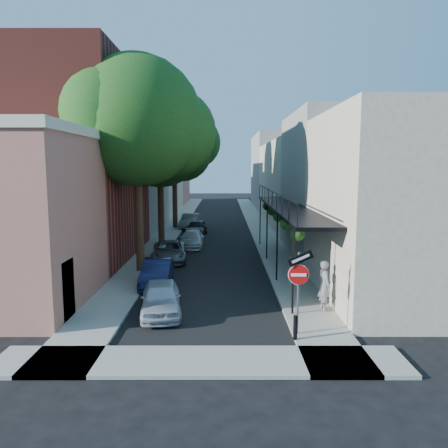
{
  "coord_description": "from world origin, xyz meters",
  "views": [
    {
      "loc": [
        0.68,
        -13.03,
        5.69
      ],
      "look_at": [
        0.7,
        8.79,
        2.8
      ],
      "focal_mm": 35.0,
      "sensor_mm": 36.0,
      "label": 1
    }
  ],
  "objects_px": {
    "sign_post": "(299,278)",
    "parked_car_b": "(157,273)",
    "bollard": "(295,327)",
    "oak_near": "(146,124)",
    "parked_car_d": "(192,239)",
    "parked_car_c": "(169,251)",
    "parked_car_e": "(197,228)",
    "parked_car_a": "(161,298)",
    "pedestrian": "(325,285)",
    "oak_mid": "(166,147)",
    "parked_car_f": "(190,221)",
    "oak_far": "(179,138)"
  },
  "relations": [
    {
      "from": "sign_post",
      "to": "parked_car_d",
      "type": "height_order",
      "value": "sign_post"
    },
    {
      "from": "sign_post",
      "to": "parked_car_e",
      "type": "bearing_deg",
      "value": 102.28
    },
    {
      "from": "oak_mid",
      "to": "parked_car_a",
      "type": "xyz_separation_m",
      "value": [
        1.67,
        -14.92,
        -6.42
      ]
    },
    {
      "from": "oak_near",
      "to": "parked_car_b",
      "type": "distance_m",
      "value": 7.85
    },
    {
      "from": "oak_mid",
      "to": "oak_far",
      "type": "height_order",
      "value": "oak_far"
    },
    {
      "from": "bollard",
      "to": "parked_car_e",
      "type": "relative_size",
      "value": 0.21
    },
    {
      "from": "bollard",
      "to": "sign_post",
      "type": "bearing_deg",
      "value": 71.44
    },
    {
      "from": "parked_car_c",
      "to": "parked_car_e",
      "type": "xyz_separation_m",
      "value": [
        1.05,
        9.82,
        0.06
      ]
    },
    {
      "from": "parked_car_a",
      "to": "parked_car_f",
      "type": "relative_size",
      "value": 0.91
    },
    {
      "from": "bollard",
      "to": "parked_car_e",
      "type": "height_order",
      "value": "parked_car_e"
    },
    {
      "from": "oak_mid",
      "to": "parked_car_b",
      "type": "xyz_separation_m",
      "value": [
        0.91,
        -10.85,
        -6.43
      ]
    },
    {
      "from": "parked_car_b",
      "to": "pedestrian",
      "type": "distance_m",
      "value": 8.15
    },
    {
      "from": "parked_car_c",
      "to": "pedestrian",
      "type": "distance_m",
      "value": 11.84
    },
    {
      "from": "oak_near",
      "to": "oak_mid",
      "type": "relative_size",
      "value": 1.12
    },
    {
      "from": "bollard",
      "to": "oak_mid",
      "type": "xyz_separation_m",
      "value": [
        -6.42,
        17.73,
        6.54
      ]
    },
    {
      "from": "oak_near",
      "to": "parked_car_d",
      "type": "relative_size",
      "value": 2.83
    },
    {
      "from": "parked_car_b",
      "to": "pedestrian",
      "type": "height_order",
      "value": "pedestrian"
    },
    {
      "from": "parked_car_d",
      "to": "pedestrian",
      "type": "relative_size",
      "value": 2.05
    },
    {
      "from": "parked_car_b",
      "to": "oak_near",
      "type": "bearing_deg",
      "value": 104.88
    },
    {
      "from": "parked_car_d",
      "to": "parked_car_e",
      "type": "bearing_deg",
      "value": 89.92
    },
    {
      "from": "oak_mid",
      "to": "parked_car_c",
      "type": "bearing_deg",
      "value": -81.42
    },
    {
      "from": "pedestrian",
      "to": "oak_mid",
      "type": "bearing_deg",
      "value": 19.6
    },
    {
      "from": "sign_post",
      "to": "parked_car_b",
      "type": "xyz_separation_m",
      "value": [
        -5.66,
        6.41,
        -1.41
      ]
    },
    {
      "from": "parked_car_d",
      "to": "parked_car_e",
      "type": "relative_size",
      "value": 1.05
    },
    {
      "from": "parked_car_e",
      "to": "parked_car_a",
      "type": "bearing_deg",
      "value": -87.53
    },
    {
      "from": "pedestrian",
      "to": "parked_car_d",
      "type": "bearing_deg",
      "value": 14.98
    },
    {
      "from": "sign_post",
      "to": "parked_car_a",
      "type": "relative_size",
      "value": 0.8
    },
    {
      "from": "parked_car_d",
      "to": "pedestrian",
      "type": "height_order",
      "value": "pedestrian"
    },
    {
      "from": "parked_car_d",
      "to": "parked_car_b",
      "type": "bearing_deg",
      "value": -95.14
    },
    {
      "from": "oak_mid",
      "to": "parked_car_d",
      "type": "relative_size",
      "value": 2.53
    },
    {
      "from": "parked_car_c",
      "to": "parked_car_f",
      "type": "bearing_deg",
      "value": 83.2
    },
    {
      "from": "oak_mid",
      "to": "parked_car_e",
      "type": "xyz_separation_m",
      "value": [
        1.86,
        4.39,
        -6.4
      ]
    },
    {
      "from": "oak_near",
      "to": "parked_car_b",
      "type": "relative_size",
      "value": 2.99
    },
    {
      "from": "bollard",
      "to": "oak_mid",
      "type": "bearing_deg",
      "value": 109.9
    },
    {
      "from": "oak_near",
      "to": "parked_car_a",
      "type": "distance_m",
      "value": 10.17
    },
    {
      "from": "oak_near",
      "to": "oak_far",
      "type": "bearing_deg",
      "value": 89.96
    },
    {
      "from": "parked_car_c",
      "to": "oak_near",
      "type": "bearing_deg",
      "value": -112.79
    },
    {
      "from": "bollard",
      "to": "parked_car_a",
      "type": "relative_size",
      "value": 0.21
    },
    {
      "from": "oak_near",
      "to": "parked_car_f",
      "type": "height_order",
      "value": "oak_near"
    },
    {
      "from": "parked_car_b",
      "to": "parked_car_d",
      "type": "height_order",
      "value": "parked_car_b"
    },
    {
      "from": "parked_car_e",
      "to": "parked_car_f",
      "type": "distance_m",
      "value": 4.35
    },
    {
      "from": "parked_car_a",
      "to": "parked_car_e",
      "type": "bearing_deg",
      "value": 81.82
    },
    {
      "from": "oak_mid",
      "to": "parked_car_b",
      "type": "height_order",
      "value": "oak_mid"
    },
    {
      "from": "sign_post",
      "to": "oak_mid",
      "type": "bearing_deg",
      "value": 110.86
    },
    {
      "from": "oak_near",
      "to": "parked_car_f",
      "type": "distance_m",
      "value": 18.15
    },
    {
      "from": "parked_car_f",
      "to": "oak_far",
      "type": "bearing_deg",
      "value": 163.75
    },
    {
      "from": "parked_car_b",
      "to": "parked_car_c",
      "type": "xyz_separation_m",
      "value": [
        -0.1,
        5.43,
        -0.03
      ]
    },
    {
      "from": "sign_post",
      "to": "oak_near",
      "type": "bearing_deg",
      "value": 125.09
    },
    {
      "from": "bollard",
      "to": "parked_car_c",
      "type": "height_order",
      "value": "parked_car_c"
    },
    {
      "from": "sign_post",
      "to": "oak_far",
      "type": "height_order",
      "value": "oak_far"
    }
  ]
}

